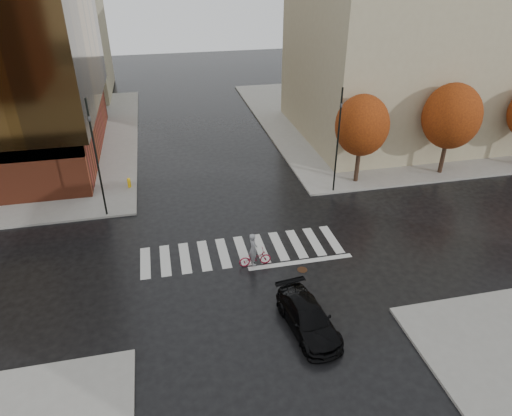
% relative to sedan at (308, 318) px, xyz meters
% --- Properties ---
extents(ground, '(120.00, 120.00, 0.00)m').
position_rel_sedan_xyz_m(ground, '(-1.75, 6.28, -0.64)').
color(ground, black).
rests_on(ground, ground).
extents(sidewalk_ne, '(30.00, 30.00, 0.15)m').
position_rel_sedan_xyz_m(sidewalk_ne, '(19.25, 27.28, -0.57)').
color(sidewalk_ne, gray).
rests_on(sidewalk_ne, ground).
extents(crosswalk, '(12.00, 3.00, 0.01)m').
position_rel_sedan_xyz_m(crosswalk, '(-1.75, 6.78, -0.64)').
color(crosswalk, silver).
rests_on(crosswalk, ground).
extents(building_ne_tan, '(16.00, 16.00, 18.00)m').
position_rel_sedan_xyz_m(building_ne_tan, '(15.25, 23.28, 8.51)').
color(building_ne_tan, tan).
rests_on(building_ne_tan, sidewalk_ne).
extents(building_nw_far, '(14.00, 12.00, 20.00)m').
position_rel_sedan_xyz_m(building_nw_far, '(-17.75, 43.28, 9.51)').
color(building_nw_far, tan).
rests_on(building_nw_far, sidewalk_nw).
extents(tree_ne_a, '(3.80, 3.80, 6.50)m').
position_rel_sedan_xyz_m(tree_ne_a, '(8.25, 13.68, 3.81)').
color(tree_ne_a, black).
rests_on(tree_ne_a, sidewalk_ne).
extents(tree_ne_b, '(4.20, 4.20, 6.89)m').
position_rel_sedan_xyz_m(tree_ne_b, '(15.25, 13.68, 3.98)').
color(tree_ne_b, black).
rests_on(tree_ne_b, sidewalk_ne).
extents(sedan, '(2.36, 4.63, 1.29)m').
position_rel_sedan_xyz_m(sedan, '(0.00, 0.00, 0.00)').
color(sedan, black).
rests_on(sedan, ground).
extents(cyclist, '(1.81, 0.71, 2.04)m').
position_rel_sedan_xyz_m(cyclist, '(-1.35, 5.28, 0.05)').
color(cyclist, maroon).
rests_on(cyclist, ground).
extents(traffic_light_nw, '(0.20, 0.16, 7.69)m').
position_rel_sedan_xyz_m(traffic_light_nw, '(-9.63, 12.58, 3.93)').
color(traffic_light_nw, black).
rests_on(traffic_light_nw, sidewalk_nw).
extents(traffic_light_ne, '(0.19, 0.21, 7.40)m').
position_rel_sedan_xyz_m(traffic_light_ne, '(6.06, 12.58, 3.73)').
color(traffic_light_ne, black).
rests_on(traffic_light_ne, sidewalk_ne).
extents(fire_hydrant, '(0.26, 0.26, 0.73)m').
position_rel_sedan_xyz_m(fire_hydrant, '(-8.25, 16.28, -0.09)').
color(fire_hydrant, yellow).
rests_on(fire_hydrant, sidewalk_nw).
extents(manhole, '(0.64, 0.64, 0.01)m').
position_rel_sedan_xyz_m(manhole, '(1.11, 4.28, -0.64)').
color(manhole, '#402616').
rests_on(manhole, ground).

